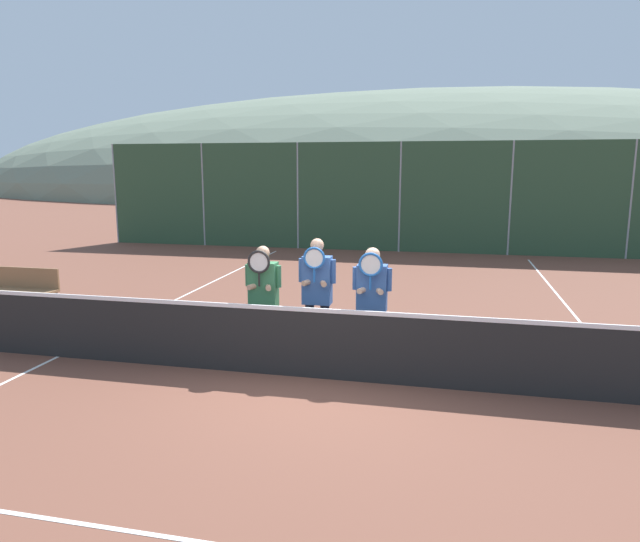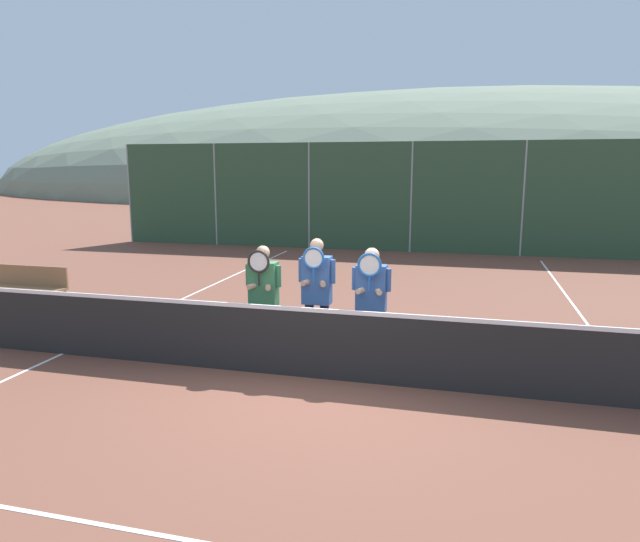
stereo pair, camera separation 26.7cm
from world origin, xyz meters
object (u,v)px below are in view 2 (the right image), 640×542
(player_center_right, at_px, (371,298))
(car_far_left, at_px, (246,214))
(bench_courtside, at_px, (29,286))
(car_center, at_px, (511,222))
(car_left_of_center, at_px, (370,218))
(player_leftmost, at_px, (263,293))
(player_center_left, at_px, (317,291))

(player_center_right, relative_size, car_far_left, 0.41)
(bench_courtside, bearing_deg, car_center, 50.10)
(car_left_of_center, distance_m, car_center, 4.96)
(car_far_left, bearing_deg, player_leftmost, -67.14)
(player_leftmost, bearing_deg, player_center_left, 6.52)
(car_center, distance_m, bench_courtside, 15.33)
(player_leftmost, height_order, car_left_of_center, car_left_of_center)
(player_center_right, relative_size, car_center, 0.42)
(player_leftmost, bearing_deg, bench_courtside, 163.06)
(player_leftmost, height_order, player_center_right, player_center_right)
(player_center_left, xyz_separation_m, player_center_right, (0.79, -0.04, -0.04))
(player_leftmost, xyz_separation_m, player_center_right, (1.56, 0.05, 0.02))
(player_center_right, relative_size, car_left_of_center, 0.40)
(player_center_left, distance_m, bench_courtside, 6.58)
(car_far_left, relative_size, car_center, 1.02)
(player_leftmost, distance_m, car_center, 14.12)
(player_center_left, distance_m, car_center, 13.82)
(car_left_of_center, relative_size, bench_courtside, 2.56)
(car_far_left, bearing_deg, player_center_right, -61.68)
(bench_courtside, bearing_deg, player_center_right, -13.03)
(car_center, relative_size, bench_courtside, 2.47)
(player_center_left, bearing_deg, car_center, 75.41)
(player_leftmost, xyz_separation_m, player_center_left, (0.77, 0.09, 0.06))
(player_center_right, bearing_deg, car_far_left, 118.32)
(player_leftmost, relative_size, player_center_right, 0.99)
(player_leftmost, xyz_separation_m, car_far_left, (-5.70, 13.53, -0.07))
(player_center_left, height_order, car_center, player_center_left)
(bench_courtside, bearing_deg, player_center_left, -14.23)
(player_center_left, xyz_separation_m, car_left_of_center, (-1.48, 13.16, -0.13))
(player_leftmost, relative_size, bench_courtside, 1.02)
(car_center, bearing_deg, player_center_left, -104.59)
(player_center_left, relative_size, bench_courtside, 1.10)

